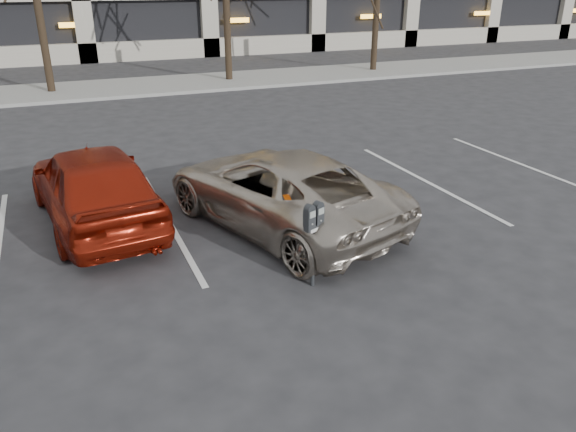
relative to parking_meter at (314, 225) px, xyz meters
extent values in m
plane|color=#28282B|center=(-0.04, 0.81, -0.96)|extent=(140.00, 140.00, 0.00)
cube|color=gray|center=(-0.04, 16.81, -0.90)|extent=(80.00, 4.00, 0.12)
cube|color=silver|center=(-1.44, 3.11, -0.95)|extent=(0.10, 5.20, 0.00)
cube|color=silver|center=(1.36, 3.11, -0.95)|extent=(0.10, 5.20, 0.00)
cube|color=silver|center=(4.16, 3.11, -0.95)|extent=(0.10, 5.20, 0.00)
cube|color=silver|center=(6.96, 3.11, -0.95)|extent=(0.10, 5.20, 0.00)
cylinder|color=black|center=(-3.04, 16.81, 1.06)|extent=(0.28, 0.28, 4.03)
cylinder|color=black|center=(3.96, 16.81, 0.75)|extent=(0.28, 0.28, 3.41)
cylinder|color=black|center=(10.96, 16.81, 0.89)|extent=(0.28, 0.28, 3.69)
cylinder|color=black|center=(0.00, 0.00, -0.51)|extent=(0.06, 0.06, 0.90)
cube|color=black|center=(0.00, 0.00, -0.04)|extent=(0.32, 0.20, 0.06)
cube|color=silver|center=(0.02, -0.05, -0.06)|extent=(0.21, 0.08, 0.05)
cube|color=gray|center=(-0.06, -0.09, 0.19)|extent=(0.10, 0.05, 0.09)
cube|color=gray|center=(0.10, -0.03, 0.19)|extent=(0.10, 0.05, 0.09)
imported|color=#BDB1A1|center=(0.38, 2.20, -0.29)|extent=(3.58, 5.27, 1.34)
cube|color=#F44E05|center=(0.03, 1.36, 0.38)|extent=(0.10, 0.20, 0.01)
imported|color=maroon|center=(-2.61, 3.51, -0.22)|extent=(2.25, 4.50, 1.47)
camera|label=1|loc=(-3.04, -6.34, 3.12)|focal=35.00mm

